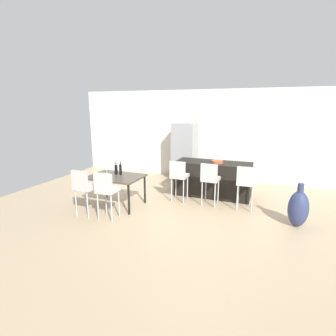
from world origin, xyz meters
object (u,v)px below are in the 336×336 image
(dining_table, at_px, (116,179))
(refrigerator, at_px, (185,152))
(bar_chair_left, at_px, (179,175))
(dining_chair_far, at_px, (106,188))
(bar_chair_middle, at_px, (210,178))
(floor_vase, at_px, (298,208))
(wine_bottle_inner, at_px, (116,170))
(wine_bottle_right, at_px, (121,169))
(dining_chair_near, at_px, (84,186))
(fruit_bowl, at_px, (217,162))
(kitchen_island, at_px, (213,179))
(wine_glass_left, at_px, (106,168))
(bar_chair_right, at_px, (246,181))

(dining_table, distance_m, refrigerator, 3.05)
(bar_chair_left, bearing_deg, dining_chair_far, -121.89)
(bar_chair_middle, distance_m, floor_vase, 2.00)
(bar_chair_left, bearing_deg, wine_bottle_inner, -153.83)
(bar_chair_left, distance_m, wine_bottle_right, 1.45)
(dining_chair_near, xyz_separation_m, wine_bottle_inner, (0.21, 0.97, 0.16))
(refrigerator, distance_m, fruit_bowl, 1.98)
(dining_chair_far, bearing_deg, wine_bottle_inner, 110.54)
(dining_chair_near, distance_m, floor_vase, 4.47)
(bar_chair_middle, distance_m, dining_chair_near, 2.91)
(fruit_bowl, bearing_deg, bar_chair_middle, -92.77)
(kitchen_island, xyz_separation_m, fruit_bowl, (0.12, -0.09, 0.50))
(bar_chair_left, height_order, bar_chair_middle, same)
(bar_chair_left, bearing_deg, wine_bottle_right, -151.35)
(refrigerator, bearing_deg, dining_chair_near, -105.75)
(wine_glass_left, bearing_deg, fruit_bowl, 28.40)
(dining_table, bearing_deg, refrigerator, 75.28)
(dining_chair_near, relative_size, wine_glass_left, 6.03)
(wine_bottle_inner, relative_size, wine_bottle_right, 0.88)
(bar_chair_left, xyz_separation_m, bar_chair_middle, (0.79, 0.00, 0.00))
(fruit_bowl, bearing_deg, bar_chair_left, -140.47)
(wine_glass_left, relative_size, fruit_bowl, 0.60)
(bar_chair_middle, bearing_deg, fruit_bowl, 87.23)
(wine_bottle_right, relative_size, floor_vase, 0.38)
(bar_chair_left, xyz_separation_m, dining_chair_far, (-1.03, -1.65, 0.00))
(bar_chair_right, bearing_deg, kitchen_island, 139.92)
(bar_chair_left, height_order, wine_bottle_inner, bar_chair_left)
(dining_table, bearing_deg, wine_glass_left, 156.33)
(dining_table, xyz_separation_m, wine_bottle_right, (0.05, 0.14, 0.20))
(kitchen_island, distance_m, wine_bottle_right, 2.48)
(wine_bottle_inner, bearing_deg, wine_glass_left, 178.02)
(wine_bottle_inner, bearing_deg, fruit_bowl, 31.63)
(dining_chair_far, relative_size, wine_glass_left, 6.03)
(dining_chair_near, distance_m, refrigerator, 3.91)
(wine_glass_left, distance_m, floor_vase, 4.41)
(kitchen_island, relative_size, bar_chair_middle, 1.89)
(dining_chair_near, xyz_separation_m, refrigerator, (1.06, 3.76, 0.22))
(dining_table, distance_m, wine_bottle_right, 0.25)
(kitchen_island, relative_size, floor_vase, 2.22)
(bar_chair_middle, xyz_separation_m, fruit_bowl, (0.03, 0.68, 0.26))
(bar_chair_left, bearing_deg, kitchen_island, 47.62)
(dining_chair_near, height_order, wine_bottle_right, wine_bottle_right)
(bar_chair_middle, bearing_deg, dining_table, -158.46)
(dining_table, distance_m, wine_glass_left, 0.44)
(bar_chair_middle, bearing_deg, wine_glass_left, -164.77)
(kitchen_island, relative_size, bar_chair_right, 1.89)
(dining_table, xyz_separation_m, wine_glass_left, (-0.36, 0.16, 0.19))
(dining_chair_far, bearing_deg, wine_glass_left, 123.69)
(wine_bottle_inner, bearing_deg, floor_vase, 2.47)
(dining_table, bearing_deg, fruit_bowl, 35.26)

